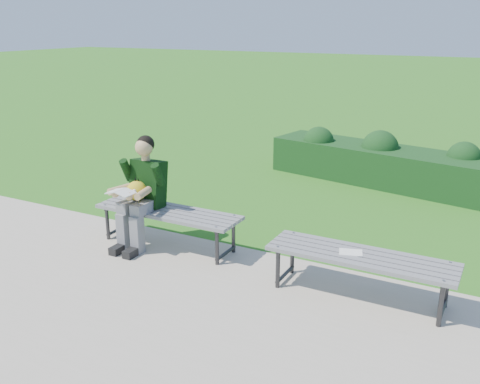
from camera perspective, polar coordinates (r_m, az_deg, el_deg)
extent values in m
plane|color=#1C761D|center=(6.35, 1.98, -6.41)|extent=(80.00, 80.00, 0.00)
cube|color=beige|center=(5.01, -7.06, -13.52)|extent=(30.00, 3.50, 0.02)
cube|color=#163811|center=(9.29, 14.55, 2.83)|extent=(3.79, 1.60, 0.60)
sphere|color=#163811|center=(9.57, 8.38, 5.30)|extent=(0.63, 0.63, 0.54)
sphere|color=#163811|center=(9.24, 14.68, 4.48)|extent=(0.73, 0.73, 0.62)
sphere|color=#163811|center=(9.02, 22.76, 3.34)|extent=(0.61, 0.61, 0.52)
cube|color=gray|center=(6.22, -8.80, -2.67)|extent=(1.80, 0.08, 0.04)
cube|color=gray|center=(6.30, -8.24, -2.39)|extent=(1.80, 0.09, 0.04)
cube|color=gray|center=(6.38, -7.70, -2.11)|extent=(1.80, 0.08, 0.04)
cube|color=gray|center=(6.46, -7.17, -1.83)|extent=(1.80, 0.08, 0.04)
cube|color=gray|center=(6.54, -6.65, -1.56)|extent=(1.80, 0.09, 0.04)
cylinder|color=#2D2D30|center=(6.78, -13.95, -3.29)|extent=(0.04, 0.04, 0.41)
cylinder|color=#2D2D30|center=(7.05, -11.92, -2.33)|extent=(0.04, 0.04, 0.41)
cylinder|color=#2D2D30|center=(6.85, -13.02, -1.37)|extent=(0.04, 0.42, 0.04)
cylinder|color=#2D2D30|center=(6.97, -12.84, -3.92)|extent=(0.04, 0.42, 0.04)
cylinder|color=gray|center=(6.69, -14.21, -1.34)|extent=(0.02, 0.02, 0.01)
cylinder|color=gray|center=(6.98, -11.96, -0.37)|extent=(0.02, 0.02, 0.01)
cylinder|color=#2D2D30|center=(5.92, -2.47, -5.92)|extent=(0.04, 0.04, 0.41)
cylinder|color=#2D2D30|center=(6.22, -0.70, -4.69)|extent=(0.04, 0.04, 0.41)
cylinder|color=#2D2D30|center=(6.00, -1.57, -3.68)|extent=(0.04, 0.42, 0.04)
cylinder|color=#2D2D30|center=(6.12, -1.55, -6.54)|extent=(0.04, 0.42, 0.04)
cylinder|color=gray|center=(5.81, -2.59, -3.73)|extent=(0.02, 0.02, 0.01)
cylinder|color=gray|center=(6.14, -0.63, -2.49)|extent=(0.02, 0.02, 0.01)
cube|color=gray|center=(5.10, 12.14, -7.60)|extent=(1.80, 0.08, 0.04)
cube|color=gray|center=(5.19, 12.46, -7.16)|extent=(1.80, 0.08, 0.04)
cube|color=gray|center=(5.28, 12.77, -6.73)|extent=(1.80, 0.08, 0.04)
cube|color=gray|center=(5.37, 13.07, -6.31)|extent=(1.80, 0.08, 0.04)
cube|color=gray|center=(5.47, 13.36, -5.91)|extent=(1.80, 0.08, 0.04)
cylinder|color=#2D2D30|center=(5.44, 4.05, -8.17)|extent=(0.04, 0.04, 0.41)
cylinder|color=#2D2D30|center=(5.76, 5.60, -6.69)|extent=(0.04, 0.04, 0.41)
cylinder|color=#2D2D30|center=(5.52, 4.90, -5.69)|extent=(0.04, 0.42, 0.04)
cylinder|color=#2D2D30|center=(5.66, 4.81, -8.74)|extent=(0.04, 0.42, 0.04)
cylinder|color=gray|center=(5.32, 4.04, -5.83)|extent=(0.02, 0.02, 0.01)
cylinder|color=gray|center=(5.67, 5.74, -4.34)|extent=(0.02, 0.02, 0.01)
cylinder|color=#2D2D30|center=(5.09, 20.63, -11.26)|extent=(0.04, 0.04, 0.41)
cylinder|color=#2D2D30|center=(5.43, 21.20, -9.46)|extent=(0.04, 0.04, 0.41)
cylinder|color=#2D2D30|center=(5.18, 21.15, -8.54)|extent=(0.04, 0.42, 0.04)
cylinder|color=#2D2D30|center=(5.33, 20.75, -11.71)|extent=(0.04, 0.42, 0.04)
cylinder|color=gray|center=(4.97, 20.91, -8.83)|extent=(0.02, 0.02, 0.01)
cylinder|color=gray|center=(5.34, 21.52, -6.99)|extent=(0.02, 0.02, 0.01)
cube|color=slate|center=(6.46, -11.45, -1.24)|extent=(0.14, 0.42, 0.13)
cube|color=slate|center=(6.34, -10.04, -1.52)|extent=(0.14, 0.42, 0.13)
cube|color=slate|center=(6.43, -12.29, -4.14)|extent=(0.12, 0.13, 0.45)
cube|color=slate|center=(6.31, -10.89, -4.47)|extent=(0.12, 0.13, 0.45)
cube|color=black|center=(6.43, -12.76, -5.91)|extent=(0.11, 0.26, 0.09)
cube|color=black|center=(6.31, -11.36, -6.28)|extent=(0.11, 0.26, 0.09)
cube|color=black|center=(6.49, -9.77, 0.93)|extent=(0.40, 0.30, 0.59)
cylinder|color=tan|center=(6.39, -10.03, 3.63)|extent=(0.10, 0.10, 0.08)
sphere|color=tan|center=(6.34, -10.20, 4.73)|extent=(0.21, 0.21, 0.21)
sphere|color=black|center=(6.36, -10.05, 5.05)|extent=(0.21, 0.21, 0.21)
cylinder|color=black|center=(6.51, -11.99, 2.32)|extent=(0.10, 0.21, 0.30)
cylinder|color=black|center=(6.23, -8.72, 1.82)|extent=(0.10, 0.21, 0.30)
cylinder|color=tan|center=(6.36, -12.73, 0.30)|extent=(0.14, 0.31, 0.08)
cylinder|color=tan|center=(6.15, -10.30, -0.14)|extent=(0.14, 0.31, 0.08)
sphere|color=tan|center=(6.20, -13.18, -0.18)|extent=(0.09, 0.09, 0.09)
sphere|color=tan|center=(6.07, -11.75, -0.45)|extent=(0.09, 0.09, 0.09)
sphere|color=yellow|center=(6.33, -10.96, 0.15)|extent=(0.23, 0.23, 0.23)
cone|color=#D74A17|center=(6.25, -11.60, -0.18)|extent=(0.07, 0.07, 0.07)
cone|color=black|center=(6.31, -11.08, 1.32)|extent=(0.03, 0.04, 0.07)
cone|color=black|center=(6.30, -10.80, 1.27)|extent=(0.03, 0.04, 0.06)
sphere|color=white|center=(6.28, -11.85, 0.23)|extent=(0.04, 0.04, 0.04)
sphere|color=white|center=(6.22, -11.21, 0.12)|extent=(0.04, 0.04, 0.04)
cube|color=white|center=(6.16, -13.15, 0.13)|extent=(0.15, 0.20, 0.05)
cube|color=white|center=(6.06, -12.07, -0.07)|extent=(0.15, 0.20, 0.05)
cube|color=white|center=(5.29, 11.74, -6.32)|extent=(0.26, 0.22, 0.01)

